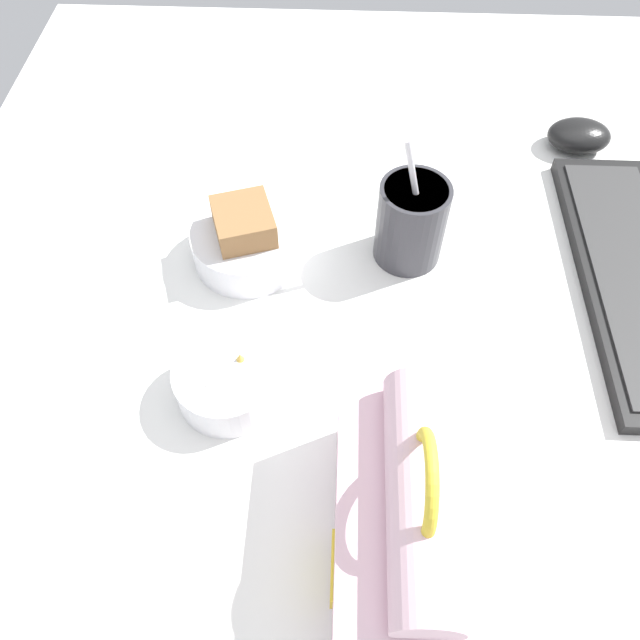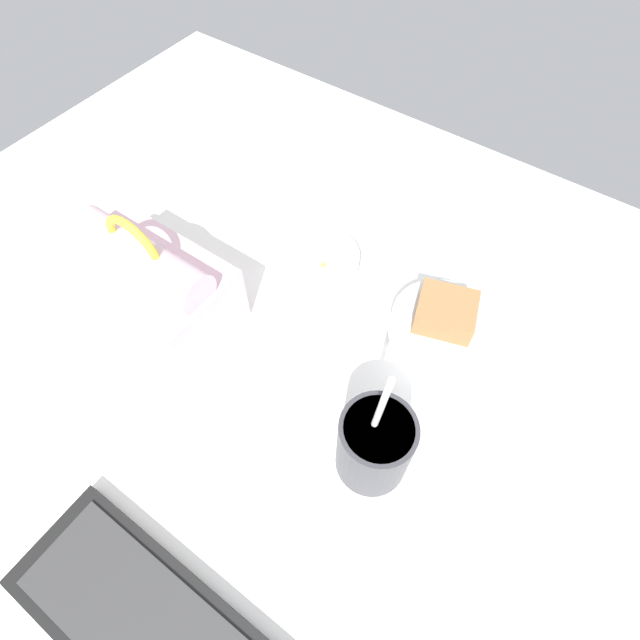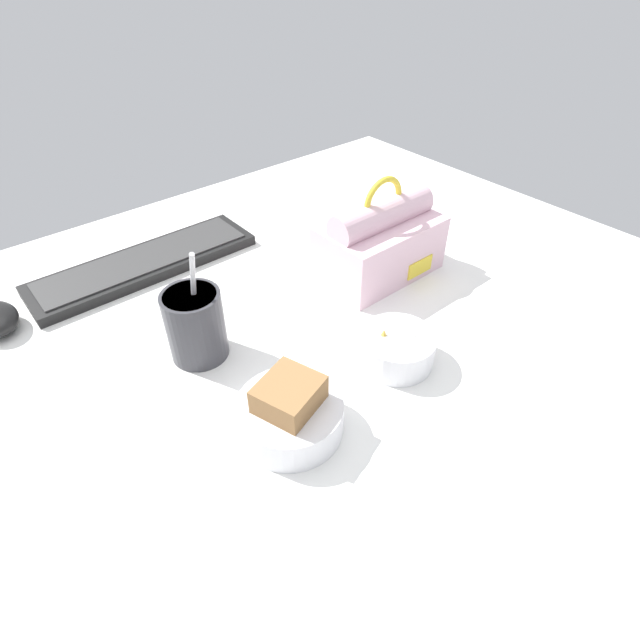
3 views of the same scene
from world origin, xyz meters
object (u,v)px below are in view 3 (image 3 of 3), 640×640
at_px(bento_bowl_snacks, 396,348).
at_px(bento_bowl_sandwich, 290,413).
at_px(lunch_bag, 380,242).
at_px(soup_cup, 195,324).
at_px(keyboard, 145,263).

bearing_deg(bento_bowl_snacks, bento_bowl_sandwich, -179.65).
relative_size(lunch_bag, bento_bowl_snacks, 1.95).
xyz_separation_m(lunch_bag, bento_bowl_snacks, (-0.14, -0.18, -0.04)).
distance_m(lunch_bag, bento_bowl_snacks, 0.23).
relative_size(lunch_bag, soup_cup, 1.18).
height_order(keyboard, bento_bowl_snacks, bento_bowl_snacks).
distance_m(keyboard, soup_cup, 0.27).
height_order(keyboard, soup_cup, soup_cup).
height_order(soup_cup, bento_bowl_snacks, soup_cup).
bearing_deg(keyboard, lunch_bag, -41.80).
relative_size(soup_cup, bento_bowl_sandwich, 1.35).
bearing_deg(soup_cup, keyboard, 82.12).
bearing_deg(lunch_bag, soup_cup, 177.57).
height_order(soup_cup, bento_bowl_sandwich, soup_cup).
bearing_deg(bento_bowl_sandwich, keyboard, 87.48).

